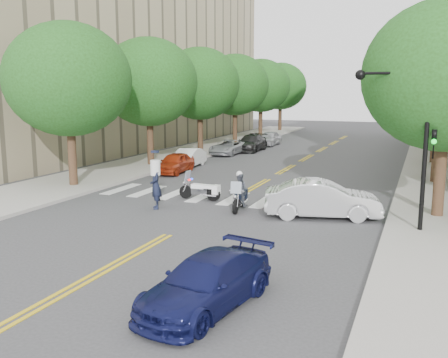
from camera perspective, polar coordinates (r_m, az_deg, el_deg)
The scene contains 27 objects.
ground at distance 17.71m, azimuth -6.43°, elevation -6.40°, with size 140.00×140.00×0.00m, color #38383A.
sidewalk_left at distance 41.21m, azimuth -3.59°, elevation 3.17°, with size 5.00×60.00×0.15m, color #9E9991.
sidewalk_right at distance 37.28m, azimuth 23.82°, elevation 1.60°, with size 5.00×60.00×0.15m, color #9E9991.
building_left at distance 53.75m, azimuth -18.61°, elevation 17.03°, with size 26.00×44.00×24.00m, color tan.
tree_l_0 at distance 26.92m, azimuth -17.38°, elevation 10.79°, with size 6.40×6.40×8.45m.
tree_l_1 at distance 33.52m, azimuth -8.59°, elevation 10.89°, with size 6.40×6.40×8.45m.
tree_l_2 at distance 40.63m, azimuth -2.77°, elevation 10.82°, with size 6.40×6.40×8.45m.
tree_l_3 at distance 48.01m, azimuth 1.28°, elevation 10.71°, with size 6.40×6.40×8.45m.
tree_l_4 at distance 55.57m, azimuth 4.24°, elevation 10.59°, with size 6.40×6.40×8.45m.
tree_l_5 at distance 63.24m, azimuth 6.48°, elevation 10.49°, with size 6.40×6.40×8.45m.
tree_r_0 at distance 20.95m, azimuth 24.18°, elevation 10.71°, with size 6.40×6.40×8.45m.
tree_r_1 at distance 28.94m, azimuth 23.64°, elevation 10.33°, with size 6.40×6.40×8.45m.
tree_r_2 at distance 36.94m, azimuth 23.33°, elevation 10.11°, with size 6.40×6.40×8.45m.
tree_r_3 at distance 44.94m, azimuth 23.13°, elevation 9.96°, with size 6.40×6.40×8.45m.
tree_r_4 at distance 52.93m, azimuth 22.99°, elevation 9.87°, with size 6.40×6.40×8.45m.
tree_r_5 at distance 60.93m, azimuth 22.89°, elevation 9.79°, with size 6.40×6.40×8.45m.
traffic_signal_pole at distance 18.47m, azimuth 20.68°, elevation 5.45°, with size 2.82×0.42×6.00m.
motorcycle_police at distance 21.17m, azimuth 1.79°, elevation -1.54°, with size 0.76×2.06×1.67m.
motorcycle_parked at distance 23.08m, azimuth -2.42°, elevation -1.28°, with size 2.07×0.49×1.34m.
officer_standing at distance 21.49m, azimuth -7.81°, elevation -0.74°, with size 0.74×0.48×2.02m, color black.
convertible at distance 20.21m, azimuth 11.17°, elevation -2.28°, with size 1.59×4.55×1.50m, color silver.
sedan_blue at distance 11.83m, azimuth -2.00°, elevation -11.75°, with size 1.69×4.16×1.21m, color #0F1341.
parked_car_a at distance 30.85m, azimuth -5.64°, elevation 1.85°, with size 1.48×3.67×1.25m, color #A92E12.
parked_car_b at distance 33.06m, azimuth -4.18°, elevation 2.40°, with size 1.30×3.73×1.23m, color white.
parked_car_c at distance 39.68m, azimuth 0.44°, elevation 3.65°, with size 1.92×4.17×1.16m, color #9A9DA1.
parked_car_d at distance 42.10m, azimuth 3.11°, elevation 4.14°, with size 1.89×4.64×1.35m, color black.
parked_car_e at distance 46.58m, azimuth 5.20°, elevation 4.66°, with size 1.56×3.89×1.32m, color #ACACB1.
Camera 1 is at (8.13, -14.93, 4.99)m, focal length 40.00 mm.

